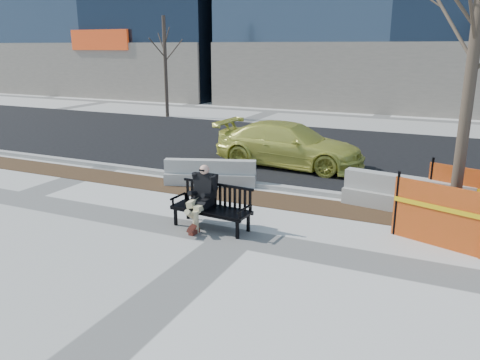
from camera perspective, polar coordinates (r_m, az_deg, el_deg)
The scene contains 11 objects.
ground at distance 9.78m, azimuth -0.54°, elevation -6.92°, with size 120.00×120.00×0.00m, color beige.
mulch_strip at distance 12.03m, azimuth 4.72°, elevation -2.53°, with size 40.00×1.20×0.02m, color #47301C.
asphalt_street at distance 17.80m, azimuth 11.58°, elevation 3.22°, with size 60.00×10.40×0.01m, color black.
curb at distance 12.88m, azimuth 6.18°, elevation -1.08°, with size 60.00×0.25×0.12m, color #9E9B93.
bench at distance 10.29m, azimuth -3.43°, elevation -5.77°, with size 1.78×0.64×0.95m, color black, non-canonical shape.
seated_man at distance 10.45m, azimuth -4.43°, elevation -5.43°, with size 0.57×0.95×1.34m, color black, non-canonical shape.
tree_fence at distance 10.90m, azimuth 23.90°, elevation -5.89°, with size 2.71×2.71×6.77m, color #E24C1D, non-canonical shape.
sedan at distance 15.62m, azimuth 5.85°, elevation 1.71°, with size 1.97×4.84×1.40m, color #C7C64A.
jersey_barrier_left at distance 13.43m, azimuth -3.56°, elevation -0.58°, with size 2.56×0.51×0.73m, color #A6A49C, non-canonical shape.
jersey_barrier_right at distance 11.96m, azimuth 19.13°, elevation -3.53°, with size 2.96×0.59×0.85m, color #9D9B93, non-canonical shape.
far_tree_left at distance 26.93m, azimuth -8.68°, elevation 7.53°, with size 2.13×2.13×5.74m, color #4B3B30, non-canonical shape.
Camera 1 is at (3.84, -8.17, 3.77)m, focal length 35.62 mm.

